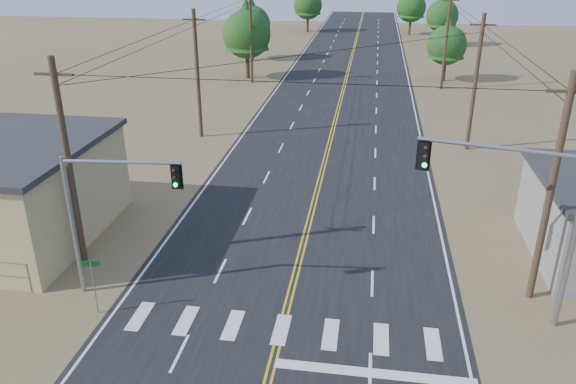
# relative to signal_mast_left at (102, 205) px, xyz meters

# --- Properties ---
(road) EXTENTS (15.00, 200.00, 0.02)m
(road) POSITION_rel_signal_mast_left_xyz_m (7.82, 20.42, -4.32)
(road) COLOR black
(road) RESTS_ON ground
(utility_pole_left_near) EXTENTS (1.80, 0.30, 10.00)m
(utility_pole_left_near) POSITION_rel_signal_mast_left_xyz_m (-2.68, 2.42, 0.79)
(utility_pole_left_near) COLOR #4C3826
(utility_pole_left_near) RESTS_ON ground
(utility_pole_left_mid) EXTENTS (1.80, 0.30, 10.00)m
(utility_pole_left_mid) POSITION_rel_signal_mast_left_xyz_m (-2.68, 22.42, 0.79)
(utility_pole_left_mid) COLOR #4C3826
(utility_pole_left_mid) RESTS_ON ground
(utility_pole_left_far) EXTENTS (1.80, 0.30, 10.00)m
(utility_pole_left_far) POSITION_rel_signal_mast_left_xyz_m (-2.68, 42.42, 0.79)
(utility_pole_left_far) COLOR #4C3826
(utility_pole_left_far) RESTS_ON ground
(utility_pole_right_near) EXTENTS (1.80, 0.30, 10.00)m
(utility_pole_right_near) POSITION_rel_signal_mast_left_xyz_m (18.32, 2.42, 0.79)
(utility_pole_right_near) COLOR #4C3826
(utility_pole_right_near) RESTS_ON ground
(utility_pole_right_mid) EXTENTS (1.80, 0.30, 10.00)m
(utility_pole_right_mid) POSITION_rel_signal_mast_left_xyz_m (18.32, 22.42, 0.79)
(utility_pole_right_mid) COLOR #4C3826
(utility_pole_right_mid) RESTS_ON ground
(utility_pole_right_far) EXTENTS (1.80, 0.30, 10.00)m
(utility_pole_right_far) POSITION_rel_signal_mast_left_xyz_m (18.32, 42.42, 0.79)
(utility_pole_right_far) COLOR #4C3826
(utility_pole_right_far) RESTS_ON ground
(signal_mast_left) EXTENTS (5.03, 0.66, 6.43)m
(signal_mast_left) POSITION_rel_signal_mast_left_xyz_m (0.00, 0.00, 0.00)
(signal_mast_left) COLOR gray
(signal_mast_left) RESTS_ON ground
(signal_mast_right) EXTENTS (6.18, 1.67, 7.47)m
(signal_mast_right) POSITION_rel_signal_mast_left_xyz_m (17.05, 0.84, 0.73)
(signal_mast_right) COLOR gray
(signal_mast_right) RESTS_ON ground
(street_sign) EXTENTS (0.73, 0.24, 2.53)m
(street_sign) POSITION_rel_signal_mast_left_xyz_m (-0.03, -1.58, -2.63)
(street_sign) COLOR gray
(street_sign) RESTS_ON ground
(tree_left_near) EXTENTS (5.50, 5.50, 9.16)m
(tree_left_near) POSITION_rel_signal_mast_left_xyz_m (-3.68, 44.76, 1.28)
(tree_left_near) COLOR #3F2D1E
(tree_left_near) RESTS_ON ground
(tree_left_mid) EXTENTS (5.06, 5.06, 8.43)m
(tree_left_mid) POSITION_rel_signal_mast_left_xyz_m (-5.62, 56.45, 0.83)
(tree_left_mid) COLOR #3F2D1E
(tree_left_mid) RESTS_ON ground
(tree_left_far) EXTENTS (5.09, 5.09, 8.48)m
(tree_left_far) POSITION_rel_signal_mast_left_xyz_m (-1.35, 84.89, 0.86)
(tree_left_far) COLOR #3F2D1E
(tree_left_far) RESTS_ON ground
(tree_right_near) EXTENTS (4.39, 4.39, 7.31)m
(tree_right_near) POSITION_rel_signal_mast_left_xyz_m (18.96, 46.66, 0.14)
(tree_right_near) COLOR #3F2D1E
(tree_right_near) RESTS_ON ground
(tree_right_mid) EXTENTS (4.88, 4.88, 8.13)m
(tree_right_mid) POSITION_rel_signal_mast_left_xyz_m (20.91, 72.28, 0.64)
(tree_right_mid) COLOR #3F2D1E
(tree_right_mid) RESTS_ON ground
(tree_right_far) EXTENTS (4.98, 4.98, 8.30)m
(tree_right_far) POSITION_rel_signal_mast_left_xyz_m (16.82, 83.81, 0.75)
(tree_right_far) COLOR #3F2D1E
(tree_right_far) RESTS_ON ground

